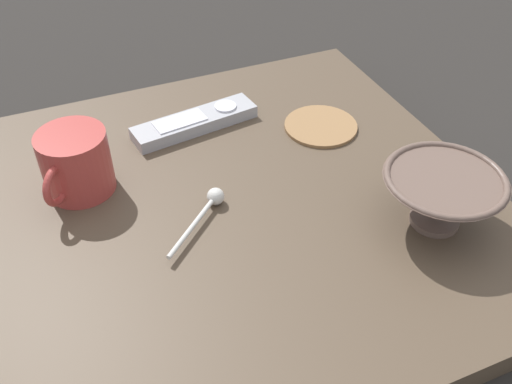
% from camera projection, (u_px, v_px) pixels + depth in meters
% --- Properties ---
extents(ground_plane, '(6.00, 6.00, 0.00)m').
position_uv_depth(ground_plane, '(244.00, 217.00, 0.75)').
color(ground_plane, black).
extents(table, '(0.64, 0.62, 0.03)m').
position_uv_depth(table, '(244.00, 208.00, 0.74)').
color(table, '#4C3D2D').
rests_on(table, ground).
extents(cereal_bowl, '(0.14, 0.14, 0.07)m').
position_uv_depth(cereal_bowl, '(441.00, 197.00, 0.67)').
color(cereal_bowl, brown).
rests_on(cereal_bowl, table).
extents(coffee_mug, '(0.11, 0.09, 0.08)m').
position_uv_depth(coffee_mug, '(75.00, 163.00, 0.72)').
color(coffee_mug, '#A53833').
rests_on(coffee_mug, table).
extents(teaspoon, '(0.09, 0.10, 0.02)m').
position_uv_depth(teaspoon, '(210.00, 204.00, 0.71)').
color(teaspoon, silver).
rests_on(teaspoon, table).
extents(tv_remote_near, '(0.07, 0.19, 0.02)m').
position_uv_depth(tv_remote_near, '(195.00, 122.00, 0.85)').
color(tv_remote_near, '#9E9EA3').
rests_on(tv_remote_near, table).
extents(drink_coaster, '(0.11, 0.11, 0.01)m').
position_uv_depth(drink_coaster, '(321.00, 126.00, 0.85)').
color(drink_coaster, olive).
rests_on(drink_coaster, table).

